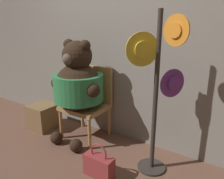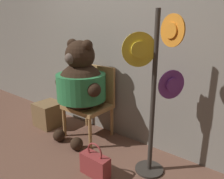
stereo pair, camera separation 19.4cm
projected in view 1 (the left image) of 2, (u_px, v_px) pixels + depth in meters
The scene contains 7 objects.
ground_plane at pixel (97, 153), 2.47m from camera, with size 14.00×14.00×0.00m, color brown.
wall_back at pixel (124, 41), 2.56m from camera, with size 8.00×0.10×2.44m.
chair at pixel (89, 100), 2.77m from camera, with size 0.52×0.46×0.90m.
teddy_bear at pixel (78, 84), 2.59m from camera, with size 0.71×0.63×1.24m.
hat_display_rack at pixel (157, 86), 1.97m from camera, with size 0.52×0.49×1.53m.
handbag_on_ground at pixel (99, 165), 2.07m from camera, with size 0.30×0.12×0.35m.
wooden_crate at pixel (43, 116), 3.05m from camera, with size 0.34×0.34×0.34m.
Camera 1 is at (1.34, -1.71, 1.41)m, focal length 35.00 mm.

